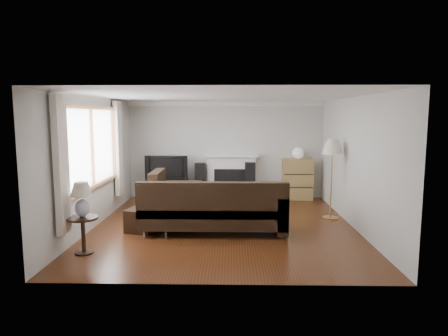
{
  "coord_description": "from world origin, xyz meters",
  "views": [
    {
      "loc": [
        0.16,
        -7.59,
        2.14
      ],
      "look_at": [
        0.0,
        0.3,
        1.1
      ],
      "focal_mm": 32.0,
      "sensor_mm": 36.0,
      "label": 1
    }
  ],
  "objects_px": {
    "bookshelf": "(297,179)",
    "sectional_sofa": "(214,207)",
    "coffee_table": "(218,201)",
    "floor_lamp": "(331,179)",
    "tv_stand": "(167,189)",
    "side_table": "(83,235)"
  },
  "relations": [
    {
      "from": "tv_stand",
      "to": "side_table",
      "type": "height_order",
      "value": "side_table"
    },
    {
      "from": "floor_lamp",
      "to": "side_table",
      "type": "bearing_deg",
      "value": -153.03
    },
    {
      "from": "coffee_table",
      "to": "side_table",
      "type": "relative_size",
      "value": 1.88
    },
    {
      "from": "sectional_sofa",
      "to": "tv_stand",
      "type": "bearing_deg",
      "value": 114.71
    },
    {
      "from": "bookshelf",
      "to": "side_table",
      "type": "xyz_separation_m",
      "value": [
        -3.99,
        -4.16,
        -0.24
      ]
    },
    {
      "from": "coffee_table",
      "to": "floor_lamp",
      "type": "distance_m",
      "value": 2.55
    },
    {
      "from": "floor_lamp",
      "to": "side_table",
      "type": "distance_m",
      "value": 4.93
    },
    {
      "from": "tv_stand",
      "to": "floor_lamp",
      "type": "bearing_deg",
      "value": -26.94
    },
    {
      "from": "bookshelf",
      "to": "side_table",
      "type": "relative_size",
      "value": 1.81
    },
    {
      "from": "bookshelf",
      "to": "sectional_sofa",
      "type": "bearing_deg",
      "value": -124.63
    },
    {
      "from": "sectional_sofa",
      "to": "side_table",
      "type": "relative_size",
      "value": 4.93
    },
    {
      "from": "tv_stand",
      "to": "coffee_table",
      "type": "distance_m",
      "value": 1.81
    },
    {
      "from": "bookshelf",
      "to": "side_table",
      "type": "bearing_deg",
      "value": -133.79
    },
    {
      "from": "tv_stand",
      "to": "coffee_table",
      "type": "xyz_separation_m",
      "value": [
        1.34,
        -1.22,
        -0.05
      ]
    },
    {
      "from": "tv_stand",
      "to": "floor_lamp",
      "type": "height_order",
      "value": "floor_lamp"
    },
    {
      "from": "sectional_sofa",
      "to": "side_table",
      "type": "height_order",
      "value": "sectional_sofa"
    },
    {
      "from": "sectional_sofa",
      "to": "side_table",
      "type": "bearing_deg",
      "value": -147.81
    },
    {
      "from": "tv_stand",
      "to": "side_table",
      "type": "relative_size",
      "value": 1.78
    },
    {
      "from": "coffee_table",
      "to": "floor_lamp",
      "type": "height_order",
      "value": "floor_lamp"
    },
    {
      "from": "tv_stand",
      "to": "coffee_table",
      "type": "bearing_deg",
      "value": -42.34
    },
    {
      "from": "floor_lamp",
      "to": "side_table",
      "type": "xyz_separation_m",
      "value": [
        -4.37,
        -2.22,
        -0.54
      ]
    },
    {
      "from": "bookshelf",
      "to": "sectional_sofa",
      "type": "relative_size",
      "value": 0.37
    }
  ]
}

